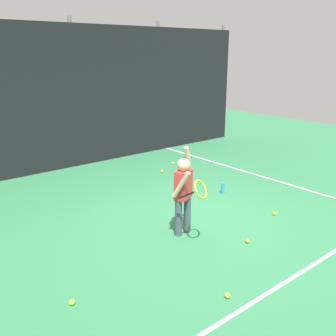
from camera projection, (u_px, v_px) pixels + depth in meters
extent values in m
plane|color=#2D7247|center=(200.00, 221.00, 6.34)|extent=(20.00, 20.00, 0.00)
cube|color=white|center=(304.00, 270.00, 4.91)|extent=(9.00, 0.05, 0.00)
cube|color=white|center=(256.00, 175.00, 8.73)|extent=(0.05, 9.00, 0.00)
cube|color=black|center=(76.00, 97.00, 9.01)|extent=(10.40, 0.08, 3.32)
cylinder|color=slate|center=(75.00, 94.00, 9.03)|extent=(0.09, 0.09, 3.47)
cylinder|color=slate|center=(159.00, 88.00, 10.56)|extent=(0.09, 0.09, 3.47)
cylinder|color=slate|center=(221.00, 83.00, 12.09)|extent=(0.09, 0.09, 3.47)
cylinder|color=#3F4C59|center=(178.00, 218.00, 5.78)|extent=(0.11, 0.11, 0.58)
cylinder|color=#3F4C59|center=(187.00, 214.00, 5.90)|extent=(0.11, 0.11, 0.58)
cube|color=red|center=(183.00, 185.00, 5.69)|extent=(0.34, 0.27, 0.44)
sphere|color=tan|center=(184.00, 165.00, 5.60)|extent=(0.20, 0.20, 0.20)
cylinder|color=tan|center=(188.00, 161.00, 5.77)|extent=(0.22, 0.14, 0.46)
cylinder|color=tan|center=(181.00, 185.00, 5.48)|extent=(0.17, 0.29, 0.43)
cylinder|color=black|center=(186.00, 195.00, 5.40)|extent=(0.12, 0.23, 0.15)
torus|color=yellow|center=(201.00, 189.00, 5.26)|extent=(0.32, 0.26, 0.26)
cylinder|color=#268CD8|center=(223.00, 188.00, 7.55)|extent=(0.07, 0.07, 0.22)
sphere|color=#CCE033|center=(173.00, 163.00, 9.52)|extent=(0.07, 0.07, 0.07)
sphere|color=#CCE033|center=(72.00, 302.00, 4.24)|extent=(0.07, 0.07, 0.07)
sphere|color=#CCE033|center=(162.00, 171.00, 8.88)|extent=(0.07, 0.07, 0.07)
sphere|color=#CCE033|center=(248.00, 241.00, 5.61)|extent=(0.07, 0.07, 0.07)
sphere|color=#CCE033|center=(228.00, 295.00, 4.36)|extent=(0.07, 0.07, 0.07)
sphere|color=#CCE033|center=(274.00, 213.00, 6.57)|extent=(0.07, 0.07, 0.07)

